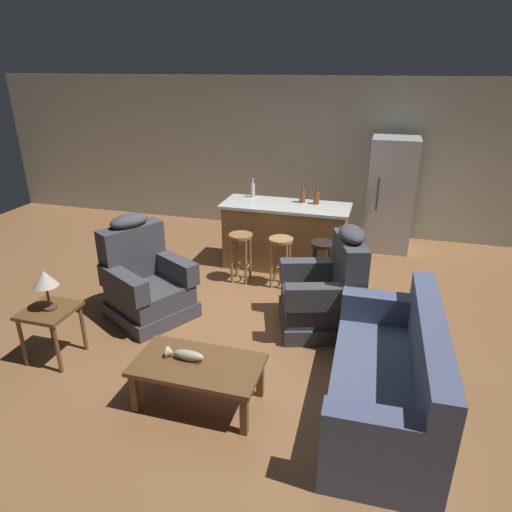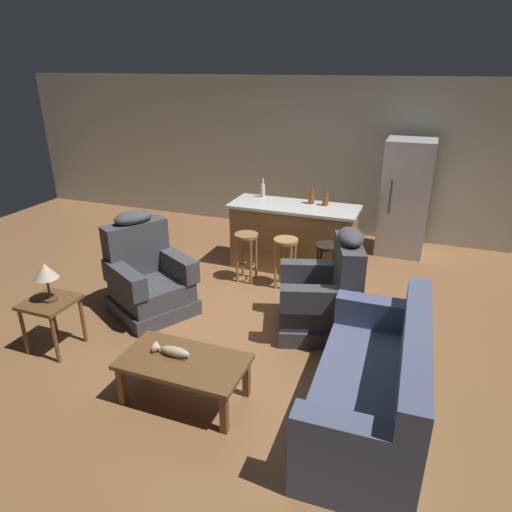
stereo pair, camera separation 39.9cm
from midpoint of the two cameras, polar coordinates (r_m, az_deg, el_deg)
name	(u,v)px [view 2 (the right image)]	position (r m, az deg, el deg)	size (l,w,h in m)	color
ground_plane	(260,310)	(5.61, 2.62, -6.77)	(12.00, 12.00, 0.00)	brown
back_wall	(324,158)	(8.04, 9.97, 12.02)	(12.00, 0.05, 2.60)	#B2B2A3
coffee_table	(184,365)	(4.08, -6.21, -13.48)	(1.10, 0.60, 0.42)	brown
fish_figurine	(172,351)	(4.09, -7.69, -11.77)	(0.34, 0.10, 0.10)	#4C3823
couch	(376,388)	(4.03, 17.62, -15.48)	(0.89, 1.92, 0.94)	#4C5675
recliner_near_lamp	(148,278)	(5.53, -11.39, -2.73)	(1.14, 1.14, 1.20)	#3D3D42
recliner_near_island	(325,296)	(5.11, 10.91, -4.96)	(1.05, 1.05, 1.20)	#3D3D42
end_table	(51,309)	(5.05, -22.24, -6.21)	(0.48, 0.48, 0.56)	brown
table_lamp	(46,273)	(4.87, -22.73, -1.99)	(0.24, 0.24, 0.41)	#4C3823
kitchen_island	(293,237)	(6.59, 6.40, 2.36)	(1.80, 0.70, 0.95)	olive
bar_stool_left	(247,248)	(6.15, 0.66, 0.94)	(0.32, 0.32, 0.68)	olive
bar_stool_middle	(286,254)	(6.00, 5.62, 0.24)	(0.32, 0.32, 0.68)	#A87A47
bar_stool_right	(327,260)	(5.90, 10.79, -0.50)	(0.32, 0.32, 0.68)	black
refrigerator	(405,198)	(7.44, 19.62, 6.82)	(0.70, 0.69, 1.76)	#B7B7BC
bottle_tall_green	(325,199)	(6.47, 10.44, 6.97)	(0.08, 0.08, 0.24)	brown
bottle_short_amber	(263,190)	(6.79, 2.58, 8.23)	(0.06, 0.06, 0.28)	silver
bottle_wine_dark	(311,197)	(6.52, 8.71, 7.31)	(0.09, 0.09, 0.26)	brown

